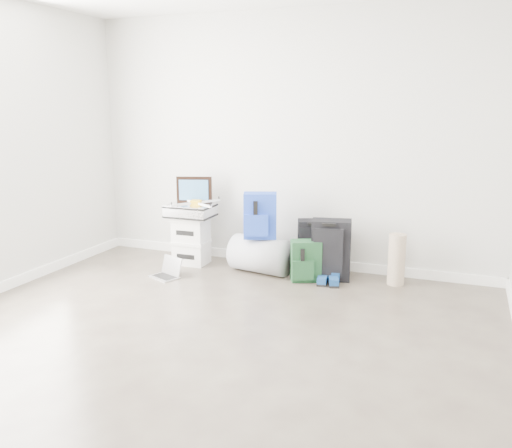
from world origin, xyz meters
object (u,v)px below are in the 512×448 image
at_px(briefcase, 190,211).
at_px(carry_on, 331,250).
at_px(duffel_bag, 261,255).
at_px(large_suitcase, 315,246).
at_px(laptop, 167,272).
at_px(boxes_stack, 191,240).

relative_size(briefcase, carry_on, 0.80).
distance_m(briefcase, duffel_bag, 0.93).
relative_size(large_suitcase, carry_on, 0.91).
bearing_deg(briefcase, large_suitcase, 8.58).
bearing_deg(duffel_bag, laptop, -138.65).
relative_size(duffel_bag, carry_on, 1.01).
relative_size(boxes_stack, carry_on, 0.86).
relative_size(boxes_stack, duffel_bag, 0.85).
xyz_separation_m(briefcase, laptop, (-0.01, -0.52, -0.55)).
distance_m(carry_on, laptop, 1.69).
height_order(duffel_bag, large_suitcase, large_suitcase).
distance_m(duffel_bag, large_suitcase, 0.58).
bearing_deg(large_suitcase, laptop, -171.59).
distance_m(briefcase, carry_on, 1.60).
bearing_deg(carry_on, briefcase, 168.76).
xyz_separation_m(boxes_stack, briefcase, (-0.00, 0.00, 0.33)).
distance_m(duffel_bag, laptop, 0.99).
distance_m(boxes_stack, laptop, 0.57).
bearing_deg(laptop, large_suitcase, 51.60).
bearing_deg(duffel_bag, large_suitcase, 35.38).
height_order(briefcase, duffel_bag, briefcase).
height_order(boxes_stack, briefcase, briefcase).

